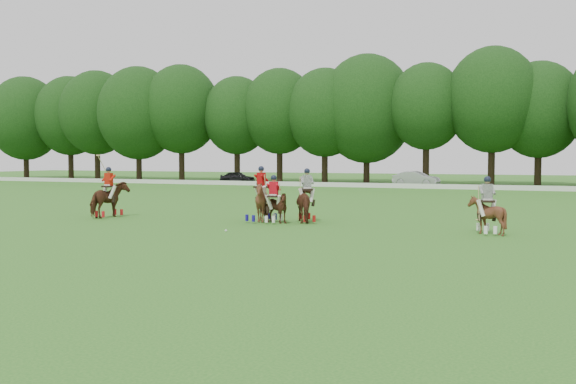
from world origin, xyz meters
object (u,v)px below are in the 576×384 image
at_px(polo_red_b, 274,207).
at_px(polo_ball, 226,231).
at_px(car_mid, 416,179).
at_px(polo_red_a, 109,199).
at_px(polo_stripe_a, 307,203).
at_px(car_left, 238,177).
at_px(polo_red_c, 261,202).
at_px(polo_stripe_b, 487,214).

bearing_deg(polo_red_b, polo_ball, -96.13).
distance_m(car_mid, polo_ball, 41.52).
height_order(car_mid, polo_red_a, polo_red_a).
bearing_deg(polo_stripe_a, polo_red_a, -170.49).
xyz_separation_m(polo_stripe_a, polo_ball, (-1.58, -4.57, -0.82)).
height_order(car_mid, polo_stripe_a, polo_stripe_a).
xyz_separation_m(car_left, polo_red_a, (12.97, -38.52, 0.22)).
distance_m(car_mid, polo_red_b, 37.88).
height_order(car_mid, polo_ball, car_mid).
xyz_separation_m(polo_red_a, polo_ball, (7.88, -2.98, -0.84)).
height_order(car_left, polo_red_c, polo_red_c).
relative_size(car_mid, polo_ball, 50.27).
relative_size(car_mid, polo_red_b, 2.16).
bearing_deg(polo_ball, car_mid, 91.45).
bearing_deg(polo_red_a, polo_red_b, 4.56).
distance_m(car_left, car_mid, 19.80).
height_order(car_left, polo_stripe_a, polo_stripe_a).
distance_m(car_mid, polo_stripe_b, 39.84).
relative_size(polo_red_a, polo_ball, 32.73).
bearing_deg(polo_red_c, car_mid, 91.12).
xyz_separation_m(polo_red_c, polo_stripe_a, (1.90, 0.69, -0.05)).
bearing_deg(polo_stripe_a, polo_stripe_b, -11.18).
height_order(polo_red_a, polo_ball, polo_red_a).
bearing_deg(polo_stripe_b, polo_red_a, -179.82).
bearing_deg(car_mid, car_left, 97.82).
distance_m(polo_stripe_a, polo_stripe_b, 7.91).
bearing_deg(polo_ball, polo_stripe_a, 70.86).
bearing_deg(car_mid, polo_stripe_a, -168.10).
height_order(polo_red_a, polo_stripe_b, polo_red_a).
relative_size(polo_red_b, polo_red_c, 0.85).
bearing_deg(polo_stripe_a, car_left, 121.28).
xyz_separation_m(car_left, polo_stripe_b, (30.19, -38.46, 0.11)).
distance_m(car_mid, polo_stripe_a, 37.02).
bearing_deg(car_mid, polo_red_b, -170.00).
bearing_deg(polo_stripe_b, polo_stripe_a, 168.82).
bearing_deg(polo_red_c, polo_red_a, -173.23).
xyz_separation_m(car_left, car_mid, (19.80, 0.00, 0.09)).
relative_size(car_left, polo_ball, 42.73).
bearing_deg(polo_stripe_a, polo_red_b, -142.19).
height_order(car_left, polo_red_a, polo_red_a).
xyz_separation_m(polo_red_c, polo_stripe_b, (9.66, -0.84, -0.15)).
relative_size(polo_red_a, polo_stripe_a, 1.24).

